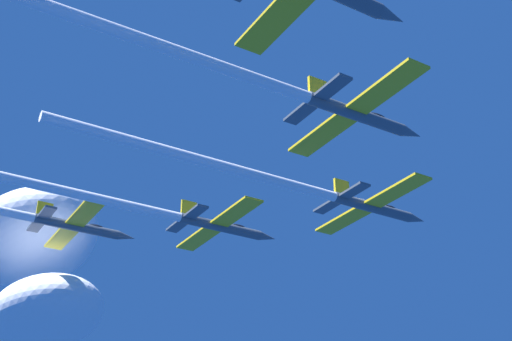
# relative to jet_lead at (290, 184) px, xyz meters

# --- Properties ---
(jet_lead) EXTENTS (19.93, 51.34, 3.30)m
(jet_lead) POSITION_rel_jet_lead_xyz_m (0.00, 0.00, 0.00)
(jet_lead) COLOR #4C5660
(jet_left_wing) EXTENTS (19.93, 52.32, 3.30)m
(jet_left_wing) POSITION_rel_jet_lead_xyz_m (-15.51, -14.13, -0.04)
(jet_left_wing) COLOR #4C5660
(jet_right_wing) EXTENTS (19.93, 60.25, 3.30)m
(jet_right_wing) POSITION_rel_jet_lead_xyz_m (14.73, -18.03, 1.46)
(jet_right_wing) COLOR #4C5660
(cloud_wispy) EXTENTS (31.07, 17.09, 10.88)m
(cloud_wispy) POSITION_rel_jet_lead_xyz_m (-52.23, -13.89, -5.29)
(cloud_wispy) COLOR white
(cloud_puffy) EXTENTS (43.42, 23.88, 15.20)m
(cloud_puffy) POSITION_rel_jet_lead_xyz_m (-73.17, -13.62, 15.06)
(cloud_puffy) COLOR white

